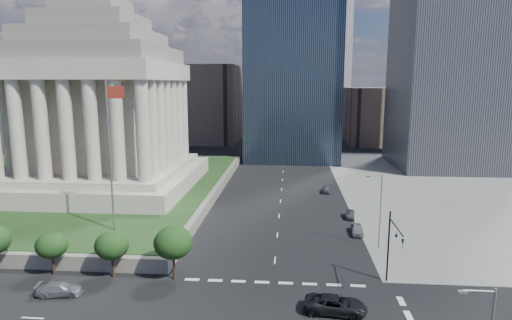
# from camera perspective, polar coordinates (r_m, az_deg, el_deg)

# --- Properties ---
(ground) EXTENTS (500.00, 500.00, 0.00)m
(ground) POSITION_cam_1_polar(r_m,az_deg,el_deg) (131.47, 3.87, 0.73)
(ground) COLOR black
(ground) RESTS_ON ground
(sidewalk_ne) EXTENTS (68.00, 90.00, 0.03)m
(sidewalk_ne) POSITION_cam_1_polar(r_m,az_deg,el_deg) (102.31, 30.26, -3.37)
(sidewalk_ne) COLOR slate
(sidewalk_ne) RESTS_ON ground
(plaza_terrace) EXTENTS (66.00, 70.00, 1.80)m
(plaza_terrace) POSITION_cam_1_polar(r_m,az_deg,el_deg) (94.65, -25.08, -3.38)
(plaza_terrace) COLOR slate
(plaza_terrace) RESTS_ON ground
(plaza_lawn) EXTENTS (64.00, 68.00, 0.10)m
(plaza_lawn) POSITION_cam_1_polar(r_m,az_deg,el_deg) (94.44, -25.13, -2.82)
(plaza_lawn) COLOR #1C3716
(plaza_lawn) RESTS_ON plaza_terrace
(war_memorial) EXTENTS (34.00, 34.00, 39.00)m
(war_memorial) POSITION_cam_1_polar(r_m,az_deg,el_deg) (85.51, -20.30, 9.48)
(war_memorial) COLOR #A29688
(war_memorial) RESTS_ON plaza_lawn
(flagpole) EXTENTS (2.52, 0.24, 20.00)m
(flagpole) POSITION_cam_1_polar(r_m,az_deg,el_deg) (59.22, -18.81, 1.48)
(flagpole) COLOR slate
(flagpole) RESTS_ON plaza_lawn
(midrise_glass) EXTENTS (26.00, 26.00, 60.00)m
(midrise_glass) POSITION_cam_1_polar(r_m,az_deg,el_deg) (124.98, 4.95, 14.03)
(midrise_glass) COLOR black
(midrise_glass) RESTS_ON ground
(building_filler_ne) EXTENTS (20.00, 30.00, 20.00)m
(building_filler_ne) POSITION_cam_1_polar(r_m,az_deg,el_deg) (162.94, 15.46, 5.76)
(building_filler_ne) COLOR #4F3C36
(building_filler_ne) RESTS_ON ground
(building_filler_nw) EXTENTS (24.00, 30.00, 28.00)m
(building_filler_nw) POSITION_cam_1_polar(r_m,az_deg,el_deg) (162.98, -6.60, 7.46)
(building_filler_nw) COLOR #4F3C36
(building_filler_nw) RESTS_ON ground
(traffic_signal_ne) EXTENTS (0.30, 5.74, 8.00)m
(traffic_signal_ne) POSITION_cam_1_polar(r_m,az_deg,el_deg) (47.57, 17.78, -10.32)
(traffic_signal_ne) COLOR black
(traffic_signal_ne) RESTS_ON ground
(street_lamp_north) EXTENTS (2.13, 0.22, 10.00)m
(street_lamp_north) POSITION_cam_1_polar(r_m,az_deg,el_deg) (58.11, 16.11, -6.06)
(street_lamp_north) COLOR slate
(street_lamp_north) RESTS_ON ground
(pickup_truck) EXTENTS (3.33, 6.16, 1.64)m
(pickup_truck) POSITION_cam_1_polar(r_m,az_deg,el_deg) (43.45, 10.56, -18.44)
(pickup_truck) COLOR black
(pickup_truck) RESTS_ON ground
(suv_grey) EXTENTS (4.80, 2.57, 1.32)m
(suv_grey) POSITION_cam_1_polar(r_m,az_deg,el_deg) (50.15, -24.70, -15.37)
(suv_grey) COLOR slate
(suv_grey) RESTS_ON ground
(parked_sedan_near) EXTENTS (1.98, 4.33, 1.44)m
(parked_sedan_near) POSITION_cam_1_polar(r_m,az_deg,el_deg) (64.27, 13.34, -8.98)
(parked_sedan_near) COLOR gray
(parked_sedan_near) RESTS_ON ground
(parked_sedan_mid) EXTENTS (1.71, 3.84, 1.22)m
(parked_sedan_mid) POSITION_cam_1_polar(r_m,az_deg,el_deg) (71.40, 12.44, -7.09)
(parked_sedan_mid) COLOR black
(parked_sedan_mid) RESTS_ON ground
(parked_sedan_far) EXTENTS (2.03, 4.04, 1.32)m
(parked_sedan_far) POSITION_cam_1_polar(r_m,az_deg,el_deg) (86.87, 9.37, -3.85)
(parked_sedan_far) COLOR #505257
(parked_sedan_far) RESTS_ON ground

